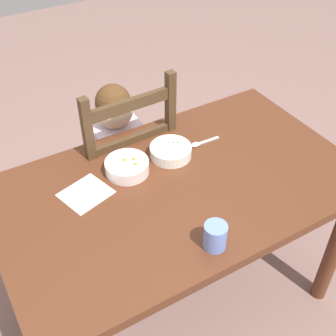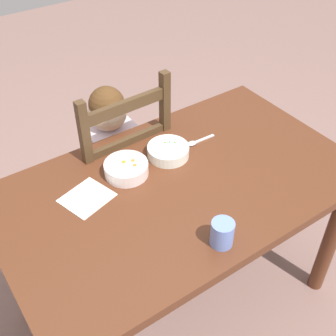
# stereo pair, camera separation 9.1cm
# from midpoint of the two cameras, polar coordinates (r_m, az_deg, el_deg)

# --- Properties ---
(ground_plane) EXTENTS (8.00, 8.00, 0.00)m
(ground_plane) POSITION_cam_midpoint_polar(r_m,az_deg,el_deg) (2.25, 2.31, -16.41)
(ground_plane) COLOR #86675E
(dining_table) EXTENTS (1.38, 0.82, 0.76)m
(dining_table) POSITION_cam_midpoint_polar(r_m,az_deg,el_deg) (1.74, 2.87, -4.71)
(dining_table) COLOR #582D1A
(dining_table) RESTS_ON ground
(dining_chair) EXTENTS (0.43, 0.43, 1.03)m
(dining_chair) POSITION_cam_midpoint_polar(r_m,az_deg,el_deg) (2.14, -4.72, -0.93)
(dining_chair) COLOR #4B351F
(dining_chair) RESTS_ON ground
(child_figure) EXTENTS (0.32, 0.31, 0.95)m
(child_figure) POSITION_cam_midpoint_polar(r_m,az_deg,el_deg) (2.04, -4.98, 2.27)
(child_figure) COLOR silver
(child_figure) RESTS_ON ground
(bowl_of_peas) EXTENTS (0.17, 0.17, 0.05)m
(bowl_of_peas) POSITION_cam_midpoint_polar(r_m,az_deg,el_deg) (1.78, 1.81, 2.19)
(bowl_of_peas) COLOR white
(bowl_of_peas) RESTS_ON dining_table
(bowl_of_carrots) EXTENTS (0.17, 0.17, 0.05)m
(bowl_of_carrots) POSITION_cam_midpoint_polar(r_m,az_deg,el_deg) (1.70, -3.80, 0.18)
(bowl_of_carrots) COLOR white
(bowl_of_carrots) RESTS_ON dining_table
(spoon) EXTENTS (0.14, 0.03, 0.01)m
(spoon) POSITION_cam_midpoint_polar(r_m,az_deg,el_deg) (1.86, 5.53, 3.19)
(spoon) COLOR silver
(spoon) RESTS_ON dining_table
(drinking_cup) EXTENTS (0.08, 0.08, 0.09)m
(drinking_cup) POSITION_cam_midpoint_polar(r_m,az_deg,el_deg) (1.44, 7.95, -8.77)
(drinking_cup) COLOR #708FE1
(drinking_cup) RESTS_ON dining_table
(paper_napkin) EXTENTS (0.20, 0.19, 0.00)m
(paper_napkin) POSITION_cam_midpoint_polar(r_m,az_deg,el_deg) (1.64, -9.04, -3.33)
(paper_napkin) COLOR white
(paper_napkin) RESTS_ON dining_table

